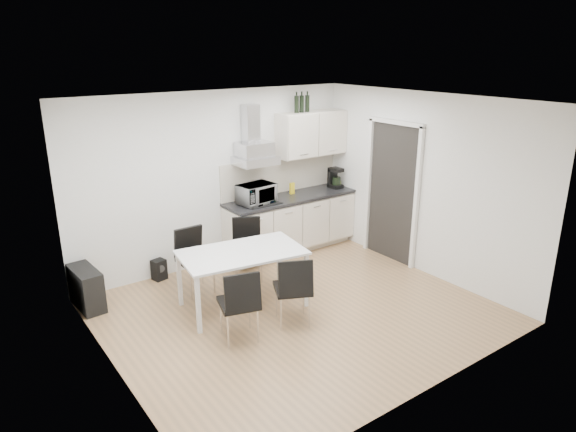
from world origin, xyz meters
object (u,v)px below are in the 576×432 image
chair_near_left (239,304)px  guitar_amp (86,288)px  chair_far_left (196,262)px  floor_speaker (159,270)px  chair_near_right (293,289)px  dining_table (242,257)px  kitchenette (291,201)px  chair_far_right (248,250)px

chair_near_left → guitar_amp: (-1.19, 1.78, -0.18)m
chair_far_left → floor_speaker: chair_far_left is taller
guitar_amp → chair_near_right: bearing=-48.1°
guitar_amp → dining_table: bearing=-38.5°
guitar_amp → kitchenette: bearing=-2.4°
dining_table → chair_near_left: bearing=-115.7°
kitchenette → chair_near_left: (-2.09, -1.86, -0.39)m
dining_table → chair_far_right: bearing=61.9°
floor_speaker → dining_table: bearing=-80.4°
dining_table → chair_near_left: (-0.44, -0.65, -0.24)m
kitchenette → chair_near_left: size_ratio=2.86×
dining_table → chair_near_left: 0.82m
kitchenette → chair_near_right: kitchenette is taller
chair_far_left → chair_near_left: bearing=83.1°
chair_near_left → floor_speaker: (-0.12, 2.03, -0.29)m
chair_far_right → guitar_amp: chair_far_right is taller
dining_table → floor_speaker: bearing=120.9°
chair_far_right → chair_near_left: same height
dining_table → chair_near_right: size_ratio=1.85×
floor_speaker → chair_far_left: bearing=-81.0°
kitchenette → chair_far_left: kitchenette is taller
dining_table → guitar_amp: bearing=153.9°
chair_near_right → guitar_amp: (-1.89, 1.84, -0.18)m
chair_far_left → guitar_amp: bearing=-18.3°
chair_far_right → chair_near_right: same height
chair_far_right → floor_speaker: (-1.05, 0.73, -0.29)m
kitchenette → chair_far_left: 2.05m
chair_near_right → dining_table: bearing=136.1°
chair_near_left → chair_near_right: 0.71m
chair_far_right → chair_far_left: bearing=21.6°
floor_speaker → guitar_amp: bearing=-179.6°
chair_far_left → chair_far_right: (0.78, -0.06, 0.00)m
dining_table → guitar_amp: dining_table is taller
chair_far_left → chair_near_left: size_ratio=1.00×
dining_table → chair_far_left: 0.80m
kitchenette → floor_speaker: (-2.22, 0.17, -0.68)m
chair_near_left → chair_far_left: bearing=99.8°
kitchenette → chair_far_left: (-1.95, -0.50, -0.39)m
chair_far_right → floor_speaker: bearing=-8.7°
kitchenette → chair_far_right: bearing=-154.1°
chair_near_right → floor_speaker: 2.27m
chair_far_right → chair_near_left: size_ratio=1.00×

